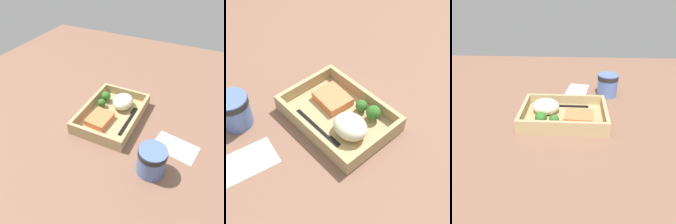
# 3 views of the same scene
# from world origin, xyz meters

# --- Properties ---
(ground_plane) EXTENTS (1.60, 1.60, 0.02)m
(ground_plane) POSITION_xyz_m (0.00, 0.00, -0.01)
(ground_plane) COLOR brown
(takeout_tray) EXTENTS (0.28, 0.20, 0.01)m
(takeout_tray) POSITION_xyz_m (0.00, 0.00, 0.01)
(takeout_tray) COLOR tan
(takeout_tray) RESTS_ON ground_plane
(tray_rim) EXTENTS (0.28, 0.20, 0.03)m
(tray_rim) POSITION_xyz_m (0.00, 0.00, 0.03)
(tray_rim) COLOR tan
(tray_rim) RESTS_ON takeout_tray
(salmon_fillet) EXTENTS (0.10, 0.08, 0.02)m
(salmon_fillet) POSITION_xyz_m (-0.05, 0.02, 0.02)
(salmon_fillet) COLOR #E67744
(salmon_fillet) RESTS_ON takeout_tray
(mashed_potatoes) EXTENTS (0.09, 0.08, 0.05)m
(mashed_potatoes) POSITION_xyz_m (0.06, -0.02, 0.04)
(mashed_potatoes) COLOR #E9E6C4
(mashed_potatoes) RESTS_ON takeout_tray
(broccoli_floret_1) EXTENTS (0.04, 0.04, 0.04)m
(broccoli_floret_1) POSITION_xyz_m (0.07, 0.06, 0.04)
(broccoli_floret_1) COLOR #87AB66
(broccoli_floret_1) RESTS_ON takeout_tray
(broccoli_floret_2) EXTENTS (0.03, 0.03, 0.04)m
(broccoli_floret_2) POSITION_xyz_m (0.03, 0.06, 0.03)
(broccoli_floret_2) COLOR #819B55
(broccoli_floret_2) RESTS_ON takeout_tray
(fork) EXTENTS (0.16, 0.02, 0.00)m
(fork) POSITION_xyz_m (0.01, -0.07, 0.01)
(fork) COLOR black
(fork) RESTS_ON takeout_tray
(paper_cup) EXTENTS (0.08, 0.08, 0.09)m
(paper_cup) POSITION_xyz_m (-0.16, -0.20, 0.05)
(paper_cup) COLOR #536EB1
(paper_cup) RESTS_ON ground_plane
(receipt_slip) EXTENTS (0.11, 0.15, 0.00)m
(receipt_slip) POSITION_xyz_m (-0.04, -0.25, 0.00)
(receipt_slip) COLOR white
(receipt_slip) RESTS_ON ground_plane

